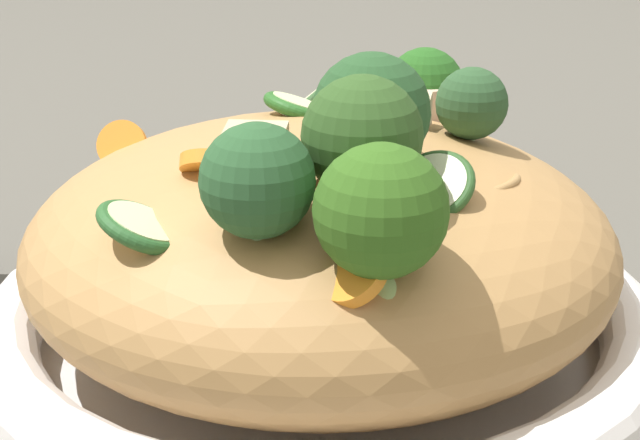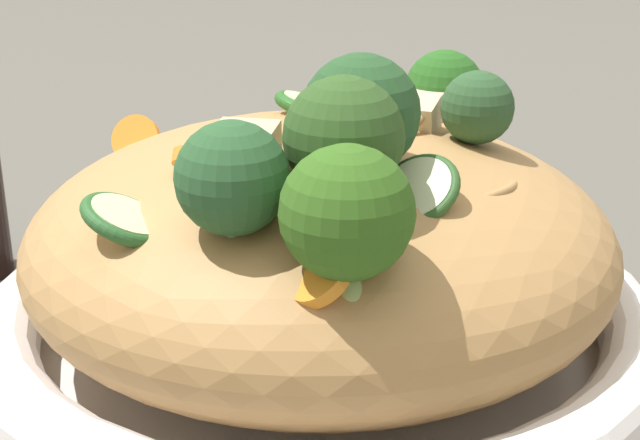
% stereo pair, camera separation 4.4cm
% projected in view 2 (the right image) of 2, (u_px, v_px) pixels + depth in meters
% --- Properties ---
extents(ground_plane, '(3.00, 3.00, 0.00)m').
position_uv_depth(ground_plane, '(320.00, 383.00, 0.47)').
color(ground_plane, '#55524A').
extents(serving_bowl, '(0.33, 0.33, 0.06)m').
position_uv_depth(serving_bowl, '(320.00, 333.00, 0.46)').
color(serving_bowl, white).
rests_on(serving_bowl, ground_plane).
extents(noodle_heap, '(0.28, 0.28, 0.12)m').
position_uv_depth(noodle_heap, '(320.00, 241.00, 0.45)').
color(noodle_heap, '#B0824C').
rests_on(noodle_heap, serving_bowl).
extents(broccoli_florets, '(0.27, 0.11, 0.08)m').
position_uv_depth(broccoli_florets, '(375.00, 136.00, 0.40)').
color(broccoli_florets, '#98BA7A').
rests_on(broccoli_florets, serving_bowl).
extents(carrot_coins, '(0.20, 0.19, 0.04)m').
position_uv_depth(carrot_coins, '(249.00, 161.00, 0.42)').
color(carrot_coins, orange).
rests_on(carrot_coins, serving_bowl).
extents(zucchini_slices, '(0.24, 0.15, 0.04)m').
position_uv_depth(zucchini_slices, '(290.00, 145.00, 0.44)').
color(zucchini_slices, beige).
rests_on(zucchini_slices, serving_bowl).
extents(chicken_chunks, '(0.18, 0.07, 0.03)m').
position_uv_depth(chicken_chunks, '(364.00, 126.00, 0.45)').
color(chicken_chunks, '#C6B189').
rests_on(chicken_chunks, serving_bowl).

